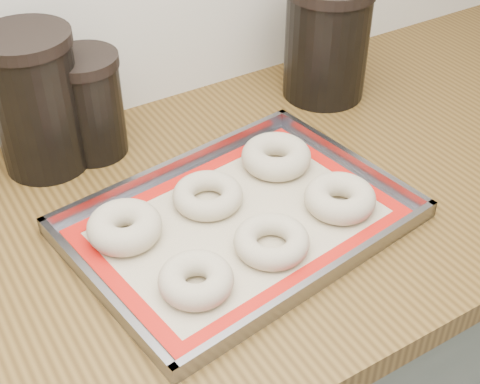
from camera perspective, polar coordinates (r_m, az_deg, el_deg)
cabinet at (r=1.37m, az=1.99°, el=-15.30°), size 3.00×0.65×0.86m
countertop at (r=1.04m, az=2.53°, el=-0.38°), size 3.06×0.68×0.04m
baking_tray at (r=0.95m, az=0.00°, el=-2.51°), size 0.50×0.39×0.03m
baking_mat at (r=0.95m, az=-0.00°, el=-2.60°), size 0.46×0.34×0.00m
bagel_front_left at (r=0.85m, az=-3.77°, el=-7.49°), size 0.11×0.11×0.03m
bagel_front_mid at (r=0.90m, az=2.71°, el=-4.21°), size 0.13×0.13×0.03m
bagel_front_right at (r=0.98m, az=8.53°, el=-0.51°), size 0.11×0.11×0.04m
bagel_back_left at (r=0.93m, az=-9.82°, el=-2.95°), size 0.12×0.12×0.04m
bagel_back_mid at (r=0.98m, az=-2.77°, el=-0.29°), size 0.12×0.12×0.03m
bagel_back_right at (r=1.05m, az=3.11°, el=3.05°), size 0.14×0.14×0.04m
canister_left at (r=1.06m, az=-17.01°, el=7.39°), size 0.14×0.14×0.22m
canister_mid at (r=1.08m, az=-12.76°, el=7.26°), size 0.11×0.11×0.17m
canister_right at (r=1.23m, az=7.42°, el=12.72°), size 0.16×0.16×0.21m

